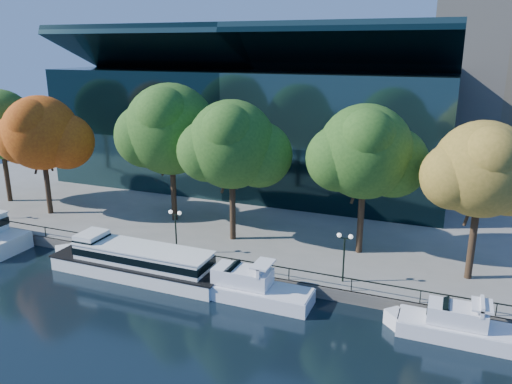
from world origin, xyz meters
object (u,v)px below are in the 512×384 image
at_px(cruiser_near, 243,286).
at_px(tree_1, 42,135).
at_px(cruiser_far, 456,325).
at_px(tree_4, 367,154).
at_px(lamp_1, 175,222).
at_px(tree_3, 233,147).
at_px(lamp_2, 344,246).
at_px(tour_boat, 133,260).
at_px(tree_0, 0,126).
at_px(tree_5, 484,172).
at_px(tree_2, 172,131).

bearing_deg(cruiser_near, tree_1, 163.14).
relative_size(cruiser_far, tree_1, 0.72).
relative_size(cruiser_near, tree_4, 0.83).
distance_m(tree_1, lamp_1, 20.05).
height_order(cruiser_near, tree_1, tree_1).
bearing_deg(tree_3, lamp_2, -23.32).
bearing_deg(tour_boat, tree_4, 29.21).
distance_m(cruiser_near, tree_0, 37.19).
height_order(lamp_1, lamp_2, same).
xyz_separation_m(tree_3, lamp_2, (11.67, -5.03, -6.07)).
bearing_deg(cruiser_far, tour_boat, 179.84).
distance_m(cruiser_far, lamp_2, 9.64).
height_order(tree_5, lamp_1, tree_5).
xyz_separation_m(tree_4, lamp_1, (-15.29, -6.32, -6.07)).
bearing_deg(lamp_1, tree_2, 121.15).
bearing_deg(tree_5, lamp_2, -155.00).
bearing_deg(tree_3, cruiser_far, -23.03).
bearing_deg(tour_boat, tree_3, 56.62).
bearing_deg(lamp_2, tour_boat, -168.70).
distance_m(cruiser_far, tree_5, 11.87).
bearing_deg(tree_1, tree_2, 13.09).
distance_m(tree_2, tree_4, 19.99).
distance_m(tour_boat, cruiser_far, 25.71).
bearing_deg(tree_3, tree_2, 161.73).
bearing_deg(tree_2, tree_4, -3.91).
xyz_separation_m(tour_boat, lamp_2, (17.26, 3.45, 2.60)).
height_order(tree_1, lamp_2, tree_1).
bearing_deg(tree_4, cruiser_near, -125.72).
height_order(tree_2, lamp_2, tree_2).
bearing_deg(tree_1, cruiser_near, -16.86).
bearing_deg(cruiser_far, tree_3, 156.97).
bearing_deg(tree_0, tree_2, 3.87).
height_order(cruiser_near, lamp_1, lamp_1).
height_order(tree_0, lamp_2, tree_0).
relative_size(cruiser_near, tree_3, 0.83).
bearing_deg(tree_1, tree_5, -0.10).
xyz_separation_m(cruiser_far, lamp_2, (-8.45, 3.52, 3.01)).
xyz_separation_m(tour_boat, tree_2, (-2.45, 11.13, 9.16)).
distance_m(tree_4, lamp_2, 8.77).
bearing_deg(tree_2, tree_5, -6.55).
xyz_separation_m(cruiser_far, tree_1, (-42.18, 7.95, 8.86)).
xyz_separation_m(cruiser_near, cruiser_far, (15.42, 0.16, -0.03)).
distance_m(tree_2, lamp_1, 11.13).
relative_size(cruiser_far, lamp_1, 2.32).
distance_m(tour_boat, tree_4, 21.82).
distance_m(tree_0, tree_4, 41.89).
height_order(tree_0, tree_3, tree_3).
height_order(cruiser_near, tree_4, tree_4).
relative_size(cruiser_near, cruiser_far, 1.19).
xyz_separation_m(tree_0, lamp_2, (41.66, -6.20, -6.06)).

